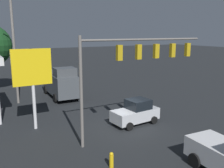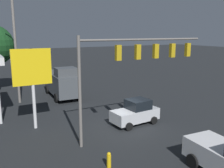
{
  "view_description": "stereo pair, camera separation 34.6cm",
  "coord_description": "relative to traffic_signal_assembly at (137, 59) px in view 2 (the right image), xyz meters",
  "views": [
    {
      "loc": [
        9.86,
        15.52,
        7.19
      ],
      "look_at": [
        0.0,
        -2.0,
        3.01
      ],
      "focal_mm": 40.0,
      "sensor_mm": 36.0,
      "label": 1
    },
    {
      "loc": [
        9.56,
        15.69,
        7.19
      ],
      "look_at": [
        0.0,
        -2.0,
        3.01
      ],
      "focal_mm": 40.0,
      "sensor_mm": 36.0,
      "label": 2
    }
  ],
  "objects": [
    {
      "name": "ground_plane",
      "position": [
        -0.07,
        -1.66,
        -5.44
      ],
      "size": [
        200.0,
        200.0,
        0.0
      ],
      "primitive_type": "plane",
      "color": "black"
    },
    {
      "name": "traffic_signal_assembly",
      "position": [
        0.0,
        0.0,
        0.0
      ],
      "size": [
        9.81,
        0.43,
        7.01
      ],
      "color": "slate",
      "rests_on": "ground"
    },
    {
      "name": "utility_pole",
      "position": [
        6.03,
        -12.65,
        0.76
      ],
      "size": [
        2.4,
        0.26,
        11.81
      ],
      "color": "slate",
      "rests_on": "ground"
    },
    {
      "name": "price_sign",
      "position": [
        6.07,
        -4.61,
        -0.99
      ],
      "size": [
        2.82,
        0.27,
        6.04
      ],
      "color": "silver",
      "rests_on": "ground"
    },
    {
      "name": "delivery_truck",
      "position": [
        1.45,
        -12.77,
        -3.75
      ],
      "size": [
        2.75,
        6.88,
        3.58
      ],
      "rotation": [
        0.0,
        0.0,
        1.54
      ],
      "color": "#474C51",
      "rests_on": "ground"
    },
    {
      "name": "hatchback_crossing",
      "position": [
        -1.18,
        -1.75,
        -4.49
      ],
      "size": [
        3.92,
        2.2,
        1.97
      ],
      "rotation": [
        0.0,
        0.0,
        0.08
      ],
      "color": "silver",
      "rests_on": "ground"
    },
    {
      "name": "fire_hydrant",
      "position": [
        3.77,
        3.1,
        -5.0
      ],
      "size": [
        0.24,
        0.24,
        0.88
      ],
      "color": "gold",
      "rests_on": "ground"
    }
  ]
}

